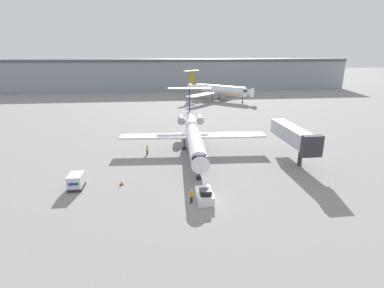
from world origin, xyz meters
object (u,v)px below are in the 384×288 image
object	(u,v)px
luggage_cart	(76,181)
airplane_main	(193,133)
pushback_tug	(204,195)
worker_by_wing	(147,150)
airplane_parked_far_left	(218,90)
worker_near_tug	(191,196)
jet_bridge	(294,136)
traffic_cone_left	(121,183)

from	to	relation	value
luggage_cart	airplane_main	bearing A→B (deg)	39.03
pushback_tug	worker_by_wing	distance (m)	20.79
airplane_main	pushback_tug	world-z (taller)	airplane_main
airplane_main	luggage_cart	distance (m)	23.85
airplane_main	luggage_cart	bearing A→B (deg)	-140.97
pushback_tug	airplane_parked_far_left	distance (m)	84.06
pushback_tug	airplane_main	bearing A→B (deg)	87.07
pushback_tug	worker_near_tug	xyz separation A→B (m)	(-1.75, -0.44, 0.27)
airplane_main	worker_near_tug	distance (m)	21.42
luggage_cart	jet_bridge	xyz separation A→B (m)	(35.30, 7.62, 3.40)
traffic_cone_left	luggage_cart	bearing A→B (deg)	-176.31
airplane_main	worker_by_wing	distance (m)	9.33
worker_by_wing	airplane_parked_far_left	world-z (taller)	airplane_parked_far_left
worker_by_wing	traffic_cone_left	size ratio (longest dim) A/B	2.71
worker_by_wing	jet_bridge	distance (m)	26.64
luggage_cart	airplane_parked_far_left	xyz separation A→B (m)	(35.78, 76.25, 2.98)
luggage_cart	airplane_parked_far_left	distance (m)	84.28
traffic_cone_left	airplane_parked_far_left	size ratio (longest dim) A/B	0.02
airplane_main	airplane_parked_far_left	world-z (taller)	airplane_parked_far_left
jet_bridge	luggage_cart	bearing A→B (deg)	-167.81
worker_by_wing	traffic_cone_left	world-z (taller)	worker_by_wing
airplane_main	airplane_parked_far_left	bearing A→B (deg)	74.20
worker_near_tug	traffic_cone_left	size ratio (longest dim) A/B	2.89
jet_bridge	worker_by_wing	bearing A→B (deg)	166.97
airplane_main	worker_by_wing	bearing A→B (deg)	-171.25
traffic_cone_left	worker_near_tug	bearing A→B (deg)	-34.71
pushback_tug	airplane_parked_far_left	size ratio (longest dim) A/B	0.14
pushback_tug	worker_by_wing	world-z (taller)	pushback_tug
worker_near_tug	pushback_tug	bearing A→B (deg)	14.12
traffic_cone_left	pushback_tug	bearing A→B (deg)	-28.58
airplane_main	pushback_tug	distance (m)	20.86
luggage_cart	traffic_cone_left	distance (m)	6.23
airplane_main	luggage_cart	xyz separation A→B (m)	(-18.43, -14.94, -2.49)
worker_near_tug	worker_by_wing	world-z (taller)	worker_near_tug
pushback_tug	worker_by_wing	bearing A→B (deg)	112.01
worker_near_tug	airplane_main	bearing A→B (deg)	82.41
worker_near_tug	traffic_cone_left	xyz separation A→B (m)	(-9.45, 6.54, -0.68)
airplane_main	worker_near_tug	bearing A→B (deg)	-97.59
traffic_cone_left	jet_bridge	world-z (taller)	jet_bridge
traffic_cone_left	airplane_parked_far_left	world-z (taller)	airplane_parked_far_left
airplane_main	traffic_cone_left	world-z (taller)	airplane_main
airplane_main	pushback_tug	bearing A→B (deg)	-92.93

